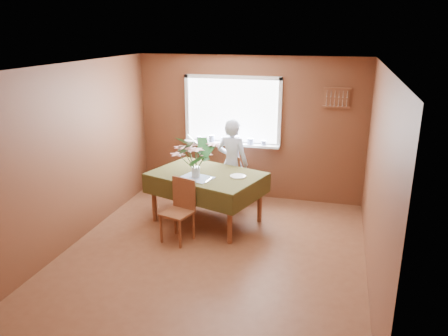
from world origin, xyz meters
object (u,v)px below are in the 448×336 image
(dining_table, at_px, (206,179))
(seated_woman, at_px, (232,163))
(chair_near, at_px, (180,207))
(chair_far, at_px, (236,177))
(flower_bouquet, at_px, (195,154))

(dining_table, distance_m, seated_woman, 0.76)
(seated_woman, bearing_deg, chair_near, 85.13)
(chair_near, bearing_deg, dining_table, 90.59)
(dining_table, height_order, seated_woman, seated_woman)
(chair_far, relative_size, chair_near, 0.99)
(chair_far, bearing_deg, dining_table, 106.40)
(chair_far, height_order, flower_bouquet, flower_bouquet)
(flower_bouquet, bearing_deg, chair_near, -100.18)
(chair_near, distance_m, seated_woman, 1.48)
(chair_near, height_order, flower_bouquet, flower_bouquet)
(flower_bouquet, bearing_deg, seated_woman, 70.13)
(dining_table, xyz_separation_m, chair_near, (-0.19, -0.67, -0.21))
(dining_table, height_order, flower_bouquet, flower_bouquet)
(chair_near, height_order, seated_woman, seated_woman)
(dining_table, bearing_deg, chair_far, 90.16)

